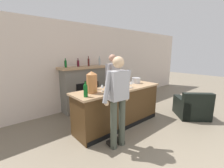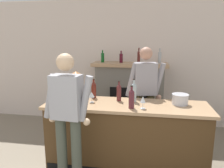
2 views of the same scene
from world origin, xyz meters
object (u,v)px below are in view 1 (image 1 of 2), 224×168
Objects in this scene: person_customer at (118,99)px; wine_glass_back_row at (102,86)px; copper_dispenser at (92,82)px; wine_bottle_riesling_slim at (111,82)px; potted_plant_corner at (139,92)px; wine_bottle_rose_blush at (86,90)px; armchair_black at (192,108)px; wine_bottle_chardonnay_pale at (127,83)px; ice_bucket_steel at (136,80)px; wine_glass_mid_counter at (131,83)px; person_bartender at (113,83)px; wine_bottle_burgundy_dark at (118,80)px; wine_bottle_port_short at (94,83)px; fireplace_stone at (84,88)px.

person_customer is 10.80× the size of wine_glass_back_row.
copper_dispenser is 0.66m from wine_bottle_riesling_slim.
wine_bottle_rose_blush is at bearing -158.38° from potted_plant_corner.
armchair_black is 1.62× the size of potted_plant_corner.
armchair_black is at bearing -25.05° from wine_bottle_chardonnay_pale.
wine_bottle_chardonnay_pale is 0.40m from wine_bottle_riesling_slim.
ice_bucket_steel is (-1.15, 1.15, 0.79)m from armchair_black.
wine_bottle_chardonnay_pale is 0.16m from wine_glass_mid_counter.
person_bartender is at bearing 26.37° from copper_dispenser.
copper_dispenser is 1.32× the size of wine_bottle_burgundy_dark.
wine_bottle_rose_blush is 1.96× the size of wine_glass_back_row.
ice_bucket_steel is at bearing -144.05° from potted_plant_corner.
person_customer is 7.27× the size of ice_bucket_steel.
wine_bottle_port_short reaches higher than wine_glass_mid_counter.
copper_dispenser is 1.92× the size of ice_bucket_steel.
armchair_black is at bearing -30.03° from wine_bottle_riesling_slim.
person_bartender is 0.67m from ice_bucket_steel.
ice_bucket_steel is 0.69× the size of wine_bottle_burgundy_dark.
person_bartender reaches higher than armchair_black.
copper_dispenser is at bearing -159.65° from potted_plant_corner.
ice_bucket_steel is at bearing 135.05° from armchair_black.
potted_plant_corner is at bearing 20.35° from copper_dispenser.
fireplace_stone is 1.65m from wine_glass_back_row.
wine_bottle_burgundy_dark is (-2.05, -0.97, 0.85)m from potted_plant_corner.
wine_bottle_riesling_slim is at bearing -135.40° from person_bartender.
potted_plant_corner is at bearing 83.92° from armchair_black.
wine_bottle_port_short is at bearing 166.66° from wine_bottle_riesling_slim.
wine_glass_mid_counter is at bearing -91.19° from person_bartender.
potted_plant_corner is at bearing 34.04° from wine_glass_mid_counter.
armchair_black is 2.34m from wine_bottle_burgundy_dark.
wine_glass_back_row is at bearing 15.97° from wine_bottle_rose_blush.
wine_bottle_port_short is at bearing 97.50° from wine_glass_back_row.
potted_plant_corner is 2.57m from wine_bottle_chardonnay_pale.
ice_bucket_steel is 0.61m from wine_glass_mid_counter.
wine_bottle_rose_blush is 1.28m from wine_glass_mid_counter.
ice_bucket_steel reaches higher than potted_plant_corner.
wine_bottle_burgundy_dark is (0.18, -1.40, 0.42)m from fireplace_stone.
wine_glass_back_row is (0.13, 0.66, 0.12)m from person_customer.
ice_bucket_steel is 0.77× the size of wine_bottle_riesling_slim.
wine_bottle_chardonnay_pale is 1.02× the size of wine_bottle_riesling_slim.
person_bartender is 5.08× the size of wine_bottle_burgundy_dark.
armchair_black is at bearing -44.95° from ice_bucket_steel.
armchair_black is at bearing -8.22° from person_customer.
wine_bottle_riesling_slim is (-0.91, 0.04, 0.06)m from ice_bucket_steel.
wine_glass_back_row is (0.25, -0.03, -0.12)m from copper_dispenser.
potted_plant_corner is 3.53m from wine_bottle_rose_blush.
fireplace_stone is at bearing 97.46° from wine_bottle_burgundy_dark.
wine_bottle_port_short is 0.90× the size of wine_bottle_burgundy_dark.
copper_dispenser is 0.33m from wine_bottle_rose_blush.
person_bartender is 3.84× the size of copper_dispenser.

